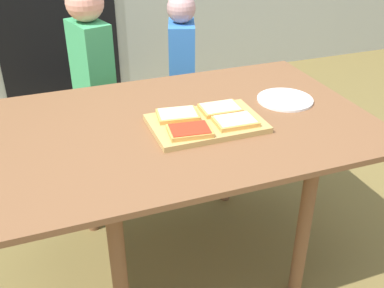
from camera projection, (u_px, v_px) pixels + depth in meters
The scene contains 10 objects.
ground_plane at pixel (185, 257), 2.07m from camera, with size 16.00×16.00×0.00m, color brown.
dining_table at pixel (184, 140), 1.77m from camera, with size 1.42×0.94×0.69m.
cutting_board at pixel (206, 124), 1.69m from camera, with size 0.41×0.27×0.02m, color tan.
pizza_slice_near_right at pixel (235, 121), 1.66m from camera, with size 0.15×0.12×0.02m.
pizza_slice_far_left at pixel (177, 115), 1.71m from camera, with size 0.16×0.13×0.02m.
pizza_slice_near_left at pixel (190, 131), 1.60m from camera, with size 0.16×0.13×0.02m.
pizza_slice_far_right at pixel (221, 109), 1.75m from camera, with size 0.15×0.12×0.02m.
plate_white_right at pixel (285, 100), 1.89m from camera, with size 0.23×0.23×0.01m, color white.
child_left at pixel (93, 75), 2.31m from camera, with size 0.20×0.27×1.08m.
child_right at pixel (182, 70), 2.59m from camera, with size 0.21×0.27×0.98m.
Camera 1 is at (-0.51, -1.46, 1.47)m, focal length 42.77 mm.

